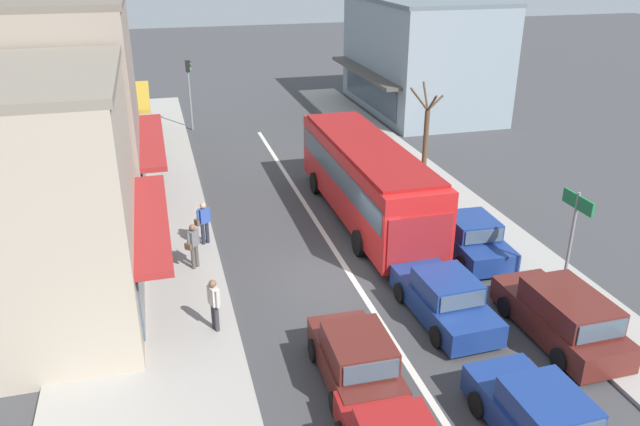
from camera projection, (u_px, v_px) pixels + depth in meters
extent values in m
plane|color=#3F3F42|center=(350.00, 274.00, 21.43)|extent=(140.00, 140.00, 0.00)
cube|color=silver|center=(319.00, 227.00, 24.97)|extent=(0.20, 28.00, 0.01)
cube|color=#A39E96|center=(144.00, 223.00, 25.10)|extent=(5.20, 44.00, 0.14)
cube|color=#A39E96|center=(440.00, 193.00, 28.20)|extent=(2.80, 44.00, 0.12)
cube|color=#B2A38E|center=(9.00, 206.00, 17.78)|extent=(6.72, 8.03, 7.11)
cube|color=maroon|center=(150.00, 219.00, 19.03)|extent=(1.10, 7.39, 0.20)
cube|color=#425160|center=(140.00, 259.00, 19.45)|extent=(0.06, 6.42, 1.80)
cube|color=gray|center=(45.00, 112.00, 25.12)|extent=(7.08, 8.71, 8.37)
cube|color=maroon|center=(150.00, 140.00, 26.66)|extent=(1.10, 8.01, 0.20)
cube|color=#425160|center=(144.00, 169.00, 27.08)|extent=(0.06, 6.97, 1.80)
cube|color=#6E6358|center=(24.00, 0.00, 23.40)|extent=(7.24, 8.71, 0.24)
cube|color=#84939E|center=(69.00, 89.00, 33.13)|extent=(6.17, 7.97, 6.58)
cube|color=gold|center=(139.00, 96.00, 34.21)|extent=(1.10, 7.33, 0.20)
cube|color=#425160|center=(134.00, 120.00, 34.63)|extent=(0.06, 6.37, 1.80)
cube|color=slate|center=(58.00, 23.00, 31.76)|extent=(6.33, 7.97, 0.24)
cube|color=#84939E|center=(421.00, 57.00, 41.20)|extent=(7.02, 12.12, 7.04)
cube|color=#4C4742|center=(364.00, 72.00, 40.58)|extent=(1.10, 11.15, 0.20)
cube|color=#425160|center=(370.00, 91.00, 41.20)|extent=(0.06, 9.70, 1.80)
cube|color=red|center=(366.00, 179.00, 24.97)|extent=(2.52, 10.81, 2.70)
cube|color=#425160|center=(366.00, 169.00, 24.81)|extent=(2.56, 10.37, 0.90)
cube|color=maroon|center=(420.00, 241.00, 20.24)|extent=(2.25, 0.07, 1.76)
cube|color=maroon|center=(367.00, 145.00, 24.40)|extent=(2.40, 9.94, 0.12)
cylinder|color=black|center=(315.00, 183.00, 28.15)|extent=(0.26, 0.96, 0.96)
cylinder|color=black|center=(367.00, 178.00, 28.74)|extent=(0.26, 0.96, 0.96)
cylinder|color=black|center=(359.00, 243.00, 22.55)|extent=(0.26, 0.96, 0.96)
cylinder|color=black|center=(423.00, 235.00, 23.14)|extent=(0.26, 0.96, 0.96)
cube|color=#561E19|center=(355.00, 364.00, 16.02)|extent=(1.70, 3.72, 0.76)
cube|color=#561E19|center=(359.00, 348.00, 15.47)|extent=(1.55, 1.92, 0.64)
cube|color=#425160|center=(348.00, 327.00, 16.34)|extent=(1.40, 0.08, 0.54)
cube|color=#425160|center=(371.00, 372.00, 14.61)|extent=(1.37, 0.08, 0.51)
cylinder|color=black|center=(313.00, 350.00, 16.91)|extent=(0.19, 0.62, 0.62)
cylinder|color=black|center=(371.00, 342.00, 17.27)|extent=(0.19, 0.62, 0.62)
cylinder|color=black|center=(335.00, 404.00, 14.93)|extent=(0.19, 0.62, 0.62)
cylinder|color=black|center=(400.00, 393.00, 15.30)|extent=(0.19, 0.62, 0.62)
cube|color=navy|center=(444.00, 303.00, 18.74)|extent=(1.88, 4.26, 0.72)
cube|color=navy|center=(447.00, 286.00, 18.39)|extent=(1.63, 1.86, 0.60)
cube|color=#425160|center=(433.00, 271.00, 19.19)|extent=(1.44, 0.12, 0.51)
cube|color=#425160|center=(463.00, 301.00, 17.58)|extent=(1.41, 0.11, 0.48)
cylinder|color=black|center=(400.00, 293.00, 19.69)|extent=(0.20, 0.63, 0.62)
cylinder|color=black|center=(449.00, 284.00, 20.16)|extent=(0.20, 0.63, 0.62)
cylinder|color=black|center=(437.00, 337.00, 17.48)|extent=(0.20, 0.63, 0.62)
cylinder|color=black|center=(491.00, 326.00, 17.95)|extent=(0.20, 0.63, 0.62)
cube|color=navy|center=(548.00, 406.00, 13.61)|extent=(1.61, 1.84, 0.60)
cube|color=#425160|center=(524.00, 380.00, 14.42)|extent=(1.44, 0.10, 0.51)
cylinder|color=black|center=(477.00, 404.00, 14.93)|extent=(0.20, 0.62, 0.62)
cylinder|color=black|center=(539.00, 391.00, 15.38)|extent=(0.20, 0.62, 0.62)
cube|color=#425160|center=(386.00, 412.00, 13.44)|extent=(1.44, 0.11, 0.51)
cylinder|color=black|center=(414.00, 423.00, 14.36)|extent=(0.20, 0.63, 0.62)
cube|color=#561E19|center=(558.00, 320.00, 17.86)|extent=(1.83, 4.53, 0.76)
cube|color=#561E19|center=(570.00, 305.00, 17.27)|extent=(1.68, 2.63, 0.68)
cube|color=#425160|center=(542.00, 282.00, 18.43)|extent=(1.51, 0.08, 0.58)
cube|color=#425160|center=(602.00, 331.00, 16.10)|extent=(1.48, 0.08, 0.54)
cylinder|color=black|center=(505.00, 307.00, 18.91)|extent=(0.19, 0.62, 0.62)
cylinder|color=black|center=(555.00, 299.00, 19.36)|extent=(0.19, 0.62, 0.62)
cylinder|color=black|center=(560.00, 359.00, 16.53)|extent=(0.19, 0.62, 0.62)
cylinder|color=black|center=(615.00, 348.00, 16.98)|extent=(0.19, 0.62, 0.62)
cube|color=navy|center=(469.00, 241.00, 22.63)|extent=(1.86, 4.26, 0.72)
cube|color=navy|center=(472.00, 226.00, 22.27)|extent=(1.62, 1.85, 0.60)
cube|color=#425160|center=(461.00, 216.00, 23.09)|extent=(1.44, 0.11, 0.51)
cube|color=#425160|center=(484.00, 237.00, 21.45)|extent=(1.41, 0.11, 0.48)
cylinder|color=black|center=(433.00, 234.00, 23.65)|extent=(0.20, 0.63, 0.62)
cylinder|color=black|center=(475.00, 229.00, 24.01)|extent=(0.20, 0.63, 0.62)
cylinder|color=black|center=(462.00, 264.00, 21.40)|extent=(0.20, 0.63, 0.62)
cylinder|color=black|center=(507.00, 259.00, 21.76)|extent=(0.20, 0.63, 0.62)
cylinder|color=gray|center=(190.00, 96.00, 36.99)|extent=(0.12, 0.12, 4.20)
cube|color=black|center=(187.00, 66.00, 36.29)|extent=(0.24, 0.24, 0.68)
sphere|color=black|center=(189.00, 62.00, 36.23)|extent=(0.13, 0.13, 0.13)
sphere|color=black|center=(190.00, 66.00, 36.32)|extent=(0.13, 0.13, 0.13)
sphere|color=green|center=(190.00, 69.00, 36.40)|extent=(0.13, 0.13, 0.13)
cylinder|color=gray|center=(570.00, 246.00, 19.34)|extent=(0.10, 0.10, 3.60)
cube|color=#19753D|center=(578.00, 202.00, 18.73)|extent=(0.08, 1.40, 0.44)
cube|color=white|center=(579.00, 202.00, 18.74)|extent=(0.01, 1.10, 0.10)
cylinder|color=brown|center=(425.00, 145.00, 29.31)|extent=(0.24, 0.24, 3.37)
cylinder|color=brown|center=(426.00, 96.00, 28.69)|extent=(0.10, 0.74, 1.23)
cylinder|color=brown|center=(435.00, 103.00, 28.60)|extent=(0.78, 0.10, 0.72)
cylinder|color=brown|center=(432.00, 103.00, 28.10)|extent=(0.10, 0.90, 0.93)
cylinder|color=brown|center=(419.00, 99.00, 28.32)|extent=(0.98, 0.10, 1.14)
cylinder|color=#232838|center=(207.00, 232.00, 23.18)|extent=(0.14, 0.14, 0.84)
cylinder|color=#232838|center=(203.00, 234.00, 23.07)|extent=(0.14, 0.14, 0.84)
cube|color=#3351A8|center=(204.00, 216.00, 22.85)|extent=(0.42, 0.35, 0.56)
sphere|color=tan|center=(203.00, 206.00, 22.69)|extent=(0.22, 0.22, 0.22)
cylinder|color=#3351A8|center=(209.00, 214.00, 22.99)|extent=(0.09, 0.09, 0.54)
cylinder|color=#3351A8|center=(198.00, 217.00, 22.71)|extent=(0.09, 0.09, 0.54)
cube|color=brown|center=(197.00, 223.00, 22.72)|extent=(0.19, 0.26, 0.22)
cylinder|color=#4C4742|center=(197.00, 255.00, 21.47)|extent=(0.14, 0.14, 0.84)
cylinder|color=#4C4742|center=(193.00, 258.00, 21.33)|extent=(0.14, 0.14, 0.84)
cube|color=slate|center=(193.00, 238.00, 21.12)|extent=(0.41, 0.41, 0.56)
sphere|color=brown|center=(192.00, 227.00, 20.96)|extent=(0.22, 0.22, 0.22)
cylinder|color=slate|center=(198.00, 235.00, 21.31)|extent=(0.09, 0.09, 0.54)
cylinder|color=slate|center=(189.00, 241.00, 20.93)|extent=(0.09, 0.09, 0.54)
cube|color=brown|center=(188.00, 247.00, 20.94)|extent=(0.24, 0.24, 0.22)
cylinder|color=#333338|center=(217.00, 318.00, 17.90)|extent=(0.14, 0.14, 0.84)
cylinder|color=#333338|center=(214.00, 315.00, 18.03)|extent=(0.14, 0.14, 0.84)
cube|color=beige|center=(214.00, 296.00, 17.68)|extent=(0.34, 0.42, 0.56)
sphere|color=brown|center=(213.00, 284.00, 17.52)|extent=(0.22, 0.22, 0.22)
cylinder|color=beige|center=(218.00, 299.00, 17.51)|extent=(0.09, 0.09, 0.54)
cylinder|color=beige|center=(210.00, 292.00, 17.86)|extent=(0.09, 0.09, 0.54)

